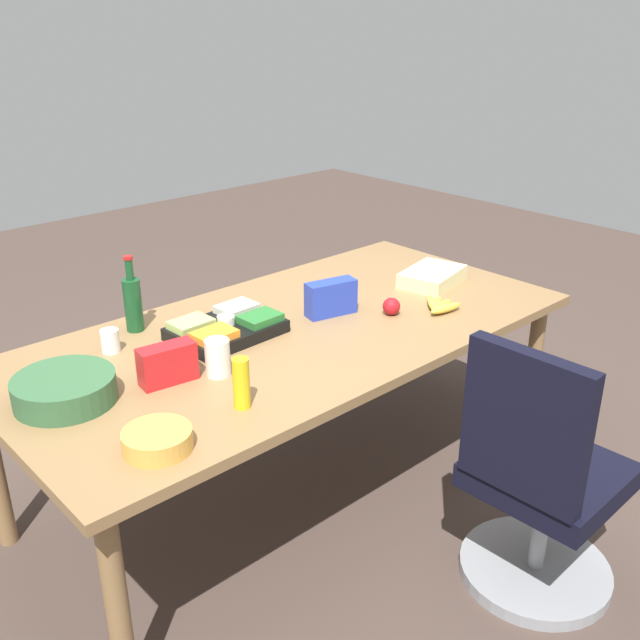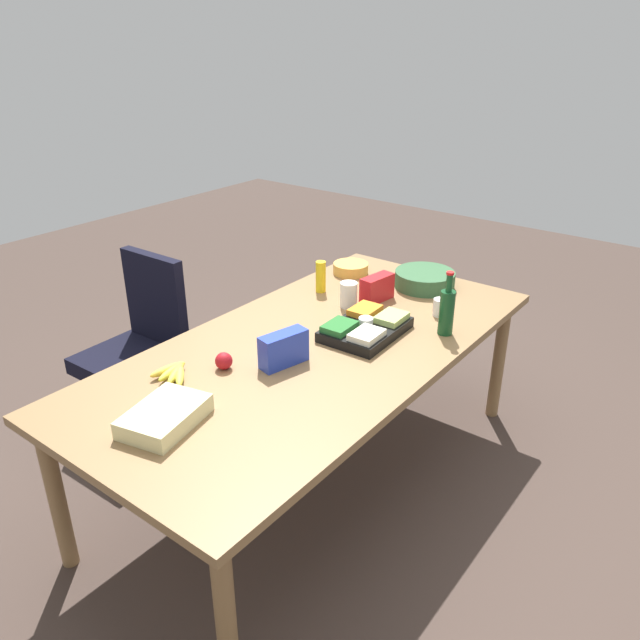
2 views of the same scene
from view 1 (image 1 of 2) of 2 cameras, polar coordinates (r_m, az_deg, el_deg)
The scene contains 15 objects.
ground_plane at distance 3.35m, azimuth -2.04°, elevation -12.79°, with size 10.00×10.00×0.00m, color #45362F.
conference_table at distance 2.99m, azimuth -2.23°, elevation -1.83°, with size 2.38×1.16×0.77m.
office_chair at distance 2.73m, azimuth 16.87°, elevation -13.16°, with size 0.56×0.56×1.01m.
paper_cup at distance 2.86m, azimuth -16.26°, elevation -1.60°, with size 0.07×0.07×0.09m, color white.
chip_bag_blue at distance 3.08m, azimuth 0.87°, elevation 1.76°, with size 0.22×0.08×0.15m, color #243BB0.
wine_bottle at distance 3.00m, azimuth -14.59°, elevation 1.36°, with size 0.09×0.09×0.32m.
mayo_jar at distance 2.59m, azimuth -8.10°, elevation -2.96°, with size 0.09×0.09×0.14m, color white.
chip_bowl at distance 2.22m, azimuth -12.74°, elevation -9.25°, with size 0.21×0.21×0.06m, color gold.
banana_bunch at distance 3.17m, azimuth 9.39°, elevation 1.15°, with size 0.18×0.19×0.04m.
mustard_bottle at distance 2.37m, azimuth -6.25°, elevation -4.99°, with size 0.06×0.06×0.18m, color yellow.
sheet_cake at distance 3.49m, azimuth 8.87°, elevation 3.41°, with size 0.32×0.22×0.07m, color beige.
veggie_tray at distance 2.91m, azimuth -7.43°, elevation -0.59°, with size 0.43×0.32×0.09m.
salad_bowl at distance 2.55m, azimuth -19.55°, elevation -5.19°, with size 0.34×0.34×0.09m, color #325D38.
chip_bag_red at distance 2.57m, azimuth -11.98°, elevation -3.42°, with size 0.20×0.08×0.14m, color red.
apple_red at distance 3.10m, azimuth 5.68°, elevation 1.08°, with size 0.08×0.08×0.08m, color #AB151C.
Camera 1 is at (-1.74, -2.07, 1.97)m, focal length 40.44 mm.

